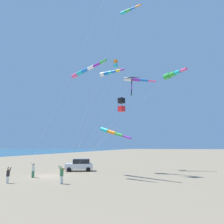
# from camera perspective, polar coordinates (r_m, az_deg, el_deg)

# --- Properties ---
(ground_plane) EXTENTS (600.00, 600.00, 0.00)m
(ground_plane) POSITION_cam_1_polar(r_m,az_deg,el_deg) (27.90, -18.53, -17.43)
(ground_plane) COLOR gray
(parked_car) EXTENTS (4.68, 3.25, 1.85)m
(parked_car) POSITION_cam_1_polar(r_m,az_deg,el_deg) (32.36, -9.40, -15.02)
(parked_car) COLOR silver
(parked_car) RESTS_ON ground_plane
(cooler_box) EXTENTS (0.62, 0.42, 0.42)m
(cooler_box) POSITION_cam_1_polar(r_m,az_deg,el_deg) (34.33, -14.08, -15.81)
(cooler_box) COLOR orange
(cooler_box) RESTS_ON ground_plane
(person_adult_flyer) EXTENTS (0.55, 0.64, 1.86)m
(person_adult_flyer) POSITION_cam_1_polar(r_m,az_deg,el_deg) (21.92, -14.56, -17.11)
(person_adult_flyer) COLOR silver
(person_adult_flyer) RESTS_ON ground_plane
(person_child_grey_jacket) EXTENTS (0.66, 0.67, 1.88)m
(person_child_grey_jacket) POSITION_cam_1_polar(r_m,az_deg,el_deg) (27.28, -22.09, -15.23)
(person_child_grey_jacket) COLOR #3D7F51
(person_child_grey_jacket) RESTS_ON ground_plane
(person_bystander_far) EXTENTS (0.49, 0.57, 1.64)m
(person_bystander_far) POSITION_cam_1_polar(r_m,az_deg,el_deg) (24.31, -28.15, -15.82)
(person_bystander_far) COLOR silver
(person_bystander_far) RESTS_ON ground_plane
(kite_windsock_long_streamer_left) EXTENTS (9.37, 1.85, 16.20)m
(kite_windsock_long_streamer_left) POSITION_cam_1_polar(r_m,az_deg,el_deg) (32.94, -0.94, 11.42)
(kite_windsock_long_streamer_left) COLOR white
(kite_windsock_long_streamer_left) RESTS_ON ground_plane
(kite_windsock_red_high_left) EXTENTS (12.89, 7.18, 20.48)m
(kite_windsock_red_high_left) POSITION_cam_1_polar(r_m,az_deg,el_deg) (26.61, 4.53, 27.37)
(kite_windsock_red_high_left) COLOR #1EB7C6
(kite_windsock_red_high_left) RESTS_ON ground_plane
(kite_windsock_black_fish_shape) EXTENTS (14.26, 3.85, 16.44)m
(kite_windsock_black_fish_shape) POSITION_cam_1_polar(r_m,az_deg,el_deg) (36.34, 6.82, 9.35)
(kite_windsock_black_fish_shape) COLOR white
(kite_windsock_black_fish_shape) RESTS_ON ground_plane
(kite_windsock_teal_far_right) EXTENTS (12.06, 6.31, 15.19)m
(kite_windsock_teal_far_right) POSITION_cam_1_polar(r_m,az_deg,el_deg) (29.86, -8.28, 11.76)
(kite_windsock_teal_far_right) COLOR #EF4C93
(kite_windsock_teal_far_right) RESTS_ON ground_plane
(kite_windsock_rainbow_low_near) EXTENTS (17.57, 3.89, 15.20)m
(kite_windsock_rainbow_low_near) POSITION_cam_1_polar(r_m,az_deg,el_deg) (31.52, 17.17, 10.49)
(kite_windsock_rainbow_low_near) COLOR green
(kite_windsock_rainbow_low_near) RESTS_ON ground_plane
(kite_delta_blue_topmost) EXTENTS (10.52, 1.71, 14.26)m
(kite_delta_blue_topmost) POSITION_cam_1_polar(r_m,az_deg,el_deg) (29.51, 5.75, 9.80)
(kite_delta_blue_topmost) COLOR black
(kite_delta_blue_topmost) RESTS_ON ground_plane
(kite_windsock_checkered_midright) EXTENTS (7.26, 7.46, 6.32)m
(kite_windsock_checkered_midright) POSITION_cam_1_polar(r_m,az_deg,el_deg) (24.39, -0.27, -5.88)
(kite_windsock_checkered_midright) COLOR #1EB7C6
(kite_windsock_checkered_midright) RESTS_ON ground_plane
(kite_box_striped_overhead) EXTENTS (8.21, 3.19, 20.55)m
(kite_box_striped_overhead) POSITION_cam_1_polar(r_m,az_deg,el_deg) (39.17, 1.02, 14.01)
(kite_box_striped_overhead) COLOR orange
(kite_box_striped_overhead) RESTS_ON ground_plane
(kite_box_green_low_center) EXTENTS (7.73, 1.14, 11.46)m
(kite_box_green_low_center) POSITION_cam_1_polar(r_m,az_deg,el_deg) (31.01, 2.77, 2.13)
(kite_box_green_low_center) COLOR black
(kite_box_green_low_center) RESTS_ON ground_plane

